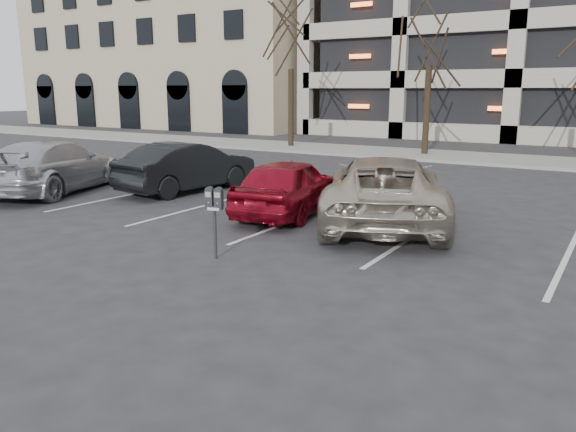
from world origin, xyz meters
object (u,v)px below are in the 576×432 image
(car_dark, at_px, (188,167))
(car_silver, at_px, (54,166))
(tree_a, at_px, (291,19))
(tree_b, at_px, (432,7))
(car_red, at_px, (289,186))
(suv_silver, at_px, (384,190))
(parking_meter, at_px, (214,205))

(car_dark, distance_m, car_silver, 3.84)
(tree_a, distance_m, car_dark, 13.98)
(tree_b, xyz_separation_m, car_red, (1.14, -13.34, -5.63))
(suv_silver, bearing_deg, parking_meter, 47.36)
(car_dark, xyz_separation_m, car_silver, (-3.17, -2.17, 0.04))
(car_dark, bearing_deg, suv_silver, 179.69)
(parking_meter, relative_size, car_silver, 0.24)
(tree_a, height_order, suv_silver, tree_a)
(parking_meter, distance_m, car_silver, 8.59)
(tree_b, xyz_separation_m, parking_meter, (1.96, -17.09, -5.35))
(car_dark, bearing_deg, car_red, 171.83)
(tree_a, distance_m, parking_meter, 20.01)
(parking_meter, xyz_separation_m, car_silver, (-8.15, 2.72, -0.21))
(car_silver, bearing_deg, parking_meter, 141.52)
(tree_a, xyz_separation_m, car_red, (8.14, -13.34, -5.59))
(tree_a, distance_m, suv_silver, 17.59)
(tree_b, bearing_deg, car_silver, -113.31)
(tree_a, bearing_deg, tree_b, 0.00)
(car_red, height_order, car_silver, car_silver)
(car_red, bearing_deg, suv_silver, 177.02)
(suv_silver, distance_m, car_silver, 9.71)
(tree_b, xyz_separation_m, car_dark, (-3.03, -12.20, -5.59))
(car_dark, relative_size, car_silver, 0.84)
(suv_silver, xyz_separation_m, car_red, (-2.29, -0.30, -0.07))
(tree_a, height_order, parking_meter, tree_a)
(tree_a, xyz_separation_m, parking_meter, (8.96, -17.09, -5.31))
(parking_meter, height_order, car_red, car_red)
(tree_a, bearing_deg, suv_silver, -51.37)
(car_red, height_order, car_dark, car_dark)
(tree_a, relative_size, parking_meter, 6.94)
(car_red, xyz_separation_m, car_silver, (-7.33, -1.03, 0.07))
(parking_meter, xyz_separation_m, car_dark, (-4.98, 4.89, -0.25))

